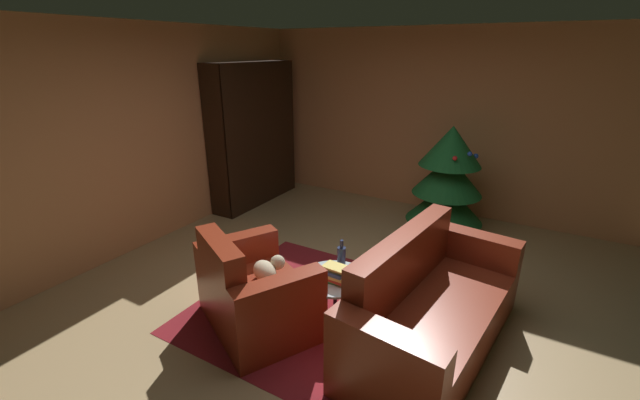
{
  "coord_description": "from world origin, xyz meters",
  "views": [
    {
      "loc": [
        1.48,
        -2.88,
        2.32
      ],
      "look_at": [
        -0.31,
        0.2,
        0.98
      ],
      "focal_mm": 22.74,
      "sensor_mm": 36.0,
      "label": 1
    }
  ],
  "objects_px": {
    "bookshelf_unit": "(258,135)",
    "armchair_red": "(254,294)",
    "bottle_on_table": "(341,257)",
    "coffee_table": "(335,282)",
    "couch_red": "(430,311)",
    "decorated_tree": "(448,179)",
    "book_stack_on_table": "(337,274)"
  },
  "relations": [
    {
      "from": "bookshelf_unit",
      "to": "armchair_red",
      "type": "relative_size",
      "value": 1.65
    },
    {
      "from": "bookshelf_unit",
      "to": "bottle_on_table",
      "type": "height_order",
      "value": "bookshelf_unit"
    },
    {
      "from": "coffee_table",
      "to": "armchair_red",
      "type": "bearing_deg",
      "value": -145.37
    },
    {
      "from": "bookshelf_unit",
      "to": "couch_red",
      "type": "bearing_deg",
      "value": -31.92
    },
    {
      "from": "coffee_table",
      "to": "bookshelf_unit",
      "type": "bearing_deg",
      "value": 138.94
    },
    {
      "from": "coffee_table",
      "to": "decorated_tree",
      "type": "distance_m",
      "value": 2.46
    },
    {
      "from": "armchair_red",
      "to": "couch_red",
      "type": "distance_m",
      "value": 1.49
    },
    {
      "from": "couch_red",
      "to": "bottle_on_table",
      "type": "xyz_separation_m",
      "value": [
        -0.84,
        0.04,
        0.24
      ]
    },
    {
      "from": "couch_red",
      "to": "bottle_on_table",
      "type": "height_order",
      "value": "couch_red"
    },
    {
      "from": "armchair_red",
      "to": "decorated_tree",
      "type": "relative_size",
      "value": 0.91
    },
    {
      "from": "armchair_red",
      "to": "book_stack_on_table",
      "type": "distance_m",
      "value": 0.75
    },
    {
      "from": "bookshelf_unit",
      "to": "decorated_tree",
      "type": "height_order",
      "value": "bookshelf_unit"
    },
    {
      "from": "bookshelf_unit",
      "to": "coffee_table",
      "type": "bearing_deg",
      "value": -41.06
    },
    {
      "from": "couch_red",
      "to": "decorated_tree",
      "type": "distance_m",
      "value": 2.37
    },
    {
      "from": "armchair_red",
      "to": "decorated_tree",
      "type": "bearing_deg",
      "value": 71.64
    },
    {
      "from": "armchair_red",
      "to": "coffee_table",
      "type": "relative_size",
      "value": 2.14
    },
    {
      "from": "couch_red",
      "to": "coffee_table",
      "type": "bearing_deg",
      "value": -171.04
    },
    {
      "from": "bookshelf_unit",
      "to": "coffee_table",
      "type": "relative_size",
      "value": 3.53
    },
    {
      "from": "bookshelf_unit",
      "to": "couch_red",
      "type": "distance_m",
      "value": 4.03
    },
    {
      "from": "armchair_red",
      "to": "bottle_on_table",
      "type": "xyz_separation_m",
      "value": [
        0.56,
        0.57,
        0.24
      ]
    },
    {
      "from": "coffee_table",
      "to": "decorated_tree",
      "type": "bearing_deg",
      "value": 81.67
    },
    {
      "from": "book_stack_on_table",
      "to": "decorated_tree",
      "type": "xyz_separation_m",
      "value": [
        0.31,
        2.46,
        0.21
      ]
    },
    {
      "from": "bookshelf_unit",
      "to": "bottle_on_table",
      "type": "relative_size",
      "value": 7.61
    },
    {
      "from": "bookshelf_unit",
      "to": "bottle_on_table",
      "type": "distance_m",
      "value": 3.3
    },
    {
      "from": "coffee_table",
      "to": "decorated_tree",
      "type": "relative_size",
      "value": 0.43
    },
    {
      "from": "coffee_table",
      "to": "bottle_on_table",
      "type": "relative_size",
      "value": 2.16
    },
    {
      "from": "bookshelf_unit",
      "to": "couch_red",
      "type": "xyz_separation_m",
      "value": [
        3.37,
        -2.1,
        -0.73
      ]
    },
    {
      "from": "couch_red",
      "to": "bottle_on_table",
      "type": "bearing_deg",
      "value": 177.47
    },
    {
      "from": "book_stack_on_table",
      "to": "bottle_on_table",
      "type": "distance_m",
      "value": 0.23
    },
    {
      "from": "bookshelf_unit",
      "to": "couch_red",
      "type": "relative_size",
      "value": 1.06
    },
    {
      "from": "coffee_table",
      "to": "bottle_on_table",
      "type": "bearing_deg",
      "value": 98.43
    },
    {
      "from": "decorated_tree",
      "to": "bottle_on_table",
      "type": "bearing_deg",
      "value": -99.54
    }
  ]
}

